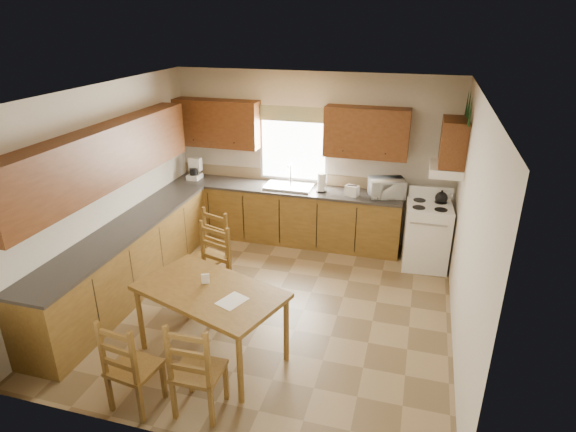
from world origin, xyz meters
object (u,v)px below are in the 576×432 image
(stove, at_px, (426,236))
(chair_near_left, at_px, (198,365))
(chair_near_right, at_px, (133,362))
(dining_table, at_px, (212,322))
(chair_far_left, at_px, (207,253))
(microwave, at_px, (387,188))
(chair_far_right, at_px, (206,273))

(stove, height_order, chair_near_left, chair_near_left)
(chair_near_right, bearing_deg, chair_near_left, -162.18)
(dining_table, height_order, chair_far_left, chair_far_left)
(chair_near_left, bearing_deg, stove, -120.05)
(stove, relative_size, microwave, 1.97)
(microwave, height_order, chair_near_right, microwave)
(chair_near_right, distance_m, chair_far_right, 1.61)
(chair_far_right, bearing_deg, dining_table, -44.76)
(stove, bearing_deg, microwave, 152.57)
(microwave, distance_m, chair_far_left, 2.86)
(chair_far_left, xyz_separation_m, chair_far_right, (0.24, -0.54, 0.03))
(microwave, height_order, chair_far_right, microwave)
(stove, bearing_deg, chair_near_left, -123.05)
(chair_near_left, xyz_separation_m, chair_near_right, (-0.61, -0.11, -0.02))
(chair_far_left, bearing_deg, chair_near_left, -48.12)
(dining_table, distance_m, chair_far_right, 0.84)
(chair_far_left, bearing_deg, chair_far_right, -46.77)
(dining_table, height_order, chair_near_right, chair_near_right)
(chair_far_right, bearing_deg, microwave, 66.91)
(dining_table, xyz_separation_m, chair_near_left, (0.21, -0.77, 0.10))
(stove, relative_size, chair_far_right, 0.83)
(microwave, relative_size, dining_table, 0.31)
(chair_near_right, bearing_deg, microwave, -108.71)
(microwave, bearing_deg, stove, -41.56)
(stove, xyz_separation_m, chair_near_right, (-2.59, -3.65, 0.03))
(dining_table, relative_size, chair_far_right, 1.36)
(stove, height_order, microwave, microwave)
(dining_table, xyz_separation_m, chair_near_right, (-0.40, -0.88, 0.09))
(microwave, distance_m, chair_near_right, 4.42)
(chair_near_left, xyz_separation_m, chair_far_left, (-0.84, 2.04, 0.03))
(dining_table, distance_m, chair_near_right, 0.97)
(chair_near_right, xyz_separation_m, chair_far_left, (-0.23, 2.15, 0.04))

